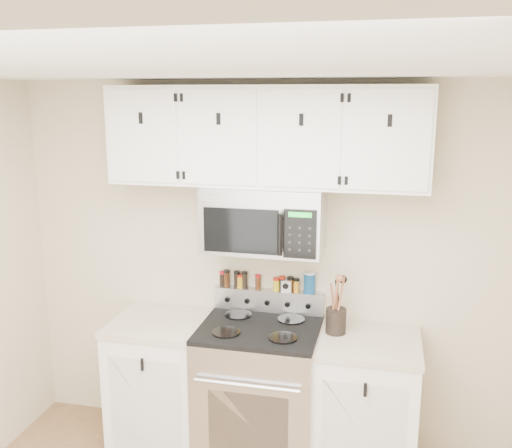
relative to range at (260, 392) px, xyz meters
The scene contains 21 objects.
back_wall 0.83m from the range, 90.00° to the left, with size 3.50×0.01×2.50m, color beige.
ceiling 2.46m from the range, 90.00° to the right, with size 3.50×3.50×0.01m, color white.
range is the anchor object (origin of this frame).
base_cabinet_left 0.69m from the range, behind, with size 0.64×0.62×0.92m.
base_cabinet_right 0.69m from the range, ahead, with size 0.64×0.62×0.92m.
microwave 1.15m from the range, 89.77° to the left, with size 0.76×0.44×0.42m.
upper_cabinets 1.67m from the range, 90.00° to the left, with size 2.00×0.35×0.62m.
utensil_crock 0.72m from the range, ahead, with size 0.13×0.13×0.38m.
kitchen_timer 0.72m from the range, 66.78° to the left, with size 0.07×0.06×0.08m, color silver.
salt_canister 0.79m from the range, 45.39° to the left, with size 0.08×0.08×0.14m.
spice_jar_0 0.80m from the range, 139.34° to the left, with size 0.04×0.04×0.11m.
spice_jar_1 0.79m from the range, 136.62° to the left, with size 0.04×0.04×0.12m.
spice_jar_2 0.76m from the range, 128.62° to the left, with size 0.04×0.04×0.12m.
spice_jar_3 0.75m from the range, 127.61° to the left, with size 0.04×0.04×0.09m.
spice_jar_4 0.75m from the range, 125.11° to the left, with size 0.05×0.05×0.10m.
spice_jar_5 0.75m from the range, 121.14° to the left, with size 0.04×0.04×0.12m.
spice_jar_6 0.73m from the range, 104.96° to the left, with size 0.04×0.04×0.10m.
spice_jar_7 0.72m from the range, 79.34° to the left, with size 0.05×0.05×0.09m.
spice_jar_8 0.73m from the range, 71.83° to the left, with size 0.04×0.04×0.10m.
spice_jar_9 0.74m from the range, 62.39° to the left, with size 0.04×0.04×0.10m.
spice_jar_10 0.74m from the range, 56.00° to the left, with size 0.04×0.04×0.09m.
Camera 1 is at (0.75, -1.91, 2.41)m, focal length 40.00 mm.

